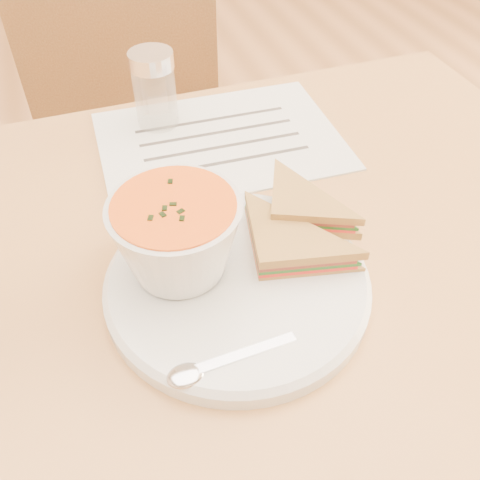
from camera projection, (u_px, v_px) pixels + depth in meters
name	position (u px, v px, depth m)	size (l,w,h in m)	color
dining_table	(226.00, 416.00, 0.85)	(1.00, 0.70, 0.75)	#99592F
chair_far	(125.00, 215.00, 1.10)	(0.39, 0.39, 0.88)	brown
plate	(237.00, 284.00, 0.55)	(0.27, 0.27, 0.02)	silver
soup_bowl	(177.00, 240.00, 0.52)	(0.13, 0.13, 0.09)	silver
sandwich_half_a	(259.00, 274.00, 0.52)	(0.11, 0.11, 0.03)	#B0833E
sandwich_half_b	(270.00, 225.00, 0.56)	(0.10, 0.10, 0.03)	#B0833E
spoon	(238.00, 356.00, 0.47)	(0.17, 0.03, 0.01)	silver
paper_menu	(220.00, 140.00, 0.74)	(0.33, 0.24, 0.00)	white
condiment_shaker	(155.00, 90.00, 0.74)	(0.06, 0.06, 0.11)	silver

